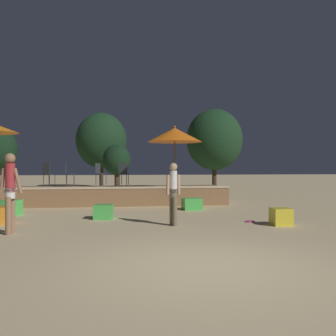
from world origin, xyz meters
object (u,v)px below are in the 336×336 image
object	(u,v)px
person_1	(173,192)
background_tree_2	(214,140)
cube_seat_1	(104,212)
cube_seat_4	(281,217)
bistro_chair_3	(48,172)
cube_seat_5	(3,215)
cube_seat_0	(192,204)
bistro_chair_0	(99,172)
frisbee_disc	(250,221)
bistro_chair_1	(68,172)
person_0	(10,189)
background_tree_3	(117,160)
background_tree_1	(101,141)
bistro_chair_2	(123,172)
patio_umbrella_0	(175,135)
cube_seat_3	(10,208)

from	to	relation	value
person_1	background_tree_2	distance (m)	14.19
cube_seat_1	background_tree_2	xyz separation A→B (m)	(6.45, 11.71, 2.98)
cube_seat_4	bistro_chair_3	world-z (taller)	bistro_chair_3
cube_seat_1	background_tree_2	world-z (taller)	background_tree_2
cube_seat_1	cube_seat_5	bearing A→B (deg)	-167.30
cube_seat_0	bistro_chair_0	xyz separation A→B (m)	(-3.34, 2.87, 1.10)
cube_seat_4	frisbee_disc	size ratio (longest dim) A/B	1.91
person_1	bistro_chair_3	xyz separation A→B (m)	(-4.09, 5.45, 0.45)
cube_seat_1	bistro_chair_1	distance (m)	5.21
bistro_chair_0	person_0	bearing A→B (deg)	-160.91
background_tree_3	background_tree_1	bearing A→B (deg)	108.04
background_tree_3	cube_seat_0	bearing A→B (deg)	-76.08
background_tree_3	bistro_chair_2	bearing A→B (deg)	-88.16
cube_seat_0	cube_seat_5	bearing A→B (deg)	-156.03
patio_umbrella_0	bistro_chair_3	xyz separation A→B (m)	(-4.85, 0.92, -1.41)
patio_umbrella_0	person_1	size ratio (longest dim) A/B	1.90
patio_umbrella_0	cube_seat_0	size ratio (longest dim) A/B	4.67
bistro_chair_0	frisbee_disc	world-z (taller)	bistro_chair_0
person_0	bistro_chair_3	bearing A→B (deg)	14.12
background_tree_2	patio_umbrella_0	bearing A→B (deg)	-114.09
person_0	background_tree_1	size ratio (longest dim) A/B	0.35
background_tree_1	background_tree_3	world-z (taller)	background_tree_1
cube_seat_1	person_0	distance (m)	3.09
cube_seat_3	bistro_chair_3	xyz separation A→B (m)	(0.64, 2.77, 1.06)
bistro_chair_3	frisbee_disc	distance (m)	8.21
patio_umbrella_0	bistro_chair_3	world-z (taller)	patio_umbrella_0
cube_seat_1	frisbee_disc	size ratio (longest dim) A/B	2.28
cube_seat_1	bistro_chair_3	xyz separation A→B (m)	(-2.27, 3.96, 1.10)
cube_seat_5	frisbee_disc	world-z (taller)	cube_seat_5
background_tree_2	frisbee_disc	bearing A→B (deg)	-100.76
cube_seat_4	person_0	size ratio (longest dim) A/B	0.27
cube_seat_1	bistro_chair_1	world-z (taller)	bistro_chair_1
cube_seat_3	person_1	size ratio (longest dim) A/B	0.43
patio_umbrella_0	person_0	world-z (taller)	patio_umbrella_0
frisbee_disc	cube_seat_4	bearing A→B (deg)	-46.27
bistro_chair_0	background_tree_2	xyz separation A→B (m)	(6.79, 6.92, 1.88)
person_0	bistro_chair_0	size ratio (longest dim) A/B	2.03
cube_seat_1	background_tree_2	bearing A→B (deg)	61.14
frisbee_disc	background_tree_1	xyz separation A→B (m)	(-4.66, 16.88, 3.32)
person_0	cube_seat_1	bearing A→B (deg)	-30.77
patio_umbrella_0	bistro_chair_1	world-z (taller)	patio_umbrella_0
cube_seat_4	background_tree_2	size ratio (longest dim) A/B	0.10
bistro_chair_3	background_tree_1	bearing A→B (deg)	-65.46
person_1	frisbee_disc	xyz separation A→B (m)	(2.18, 0.31, -0.84)
cube_seat_3	background_tree_3	world-z (taller)	background_tree_3
cube_seat_0	bistro_chair_2	world-z (taller)	bistro_chair_2
cube_seat_4	background_tree_2	distance (m)	13.97
patio_umbrella_0	cube_seat_5	distance (m)	6.82
patio_umbrella_0	bistro_chair_3	size ratio (longest dim) A/B	3.41
cube_seat_0	cube_seat_4	size ratio (longest dim) A/B	1.31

